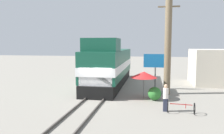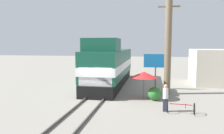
{
  "view_description": "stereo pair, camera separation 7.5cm",
  "coord_description": "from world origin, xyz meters",
  "px_view_note": "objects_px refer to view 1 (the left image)",
  "views": [
    {
      "loc": [
        4.18,
        -16.51,
        4.28
      ],
      "look_at": [
        1.2,
        0.4,
        2.49
      ],
      "focal_mm": 35.0,
      "sensor_mm": 36.0,
      "label": 1
    },
    {
      "loc": [
        4.26,
        -16.5,
        4.28
      ],
      "look_at": [
        1.2,
        0.4,
        2.49
      ],
      "focal_mm": 35.0,
      "sensor_mm": 36.0,
      "label": 2
    }
  ],
  "objects_px": {
    "locomotive": "(109,66)",
    "billboard_sign": "(155,63)",
    "bicycle": "(181,108)",
    "utility_pole": "(168,45)",
    "person_bystander": "(166,97)",
    "vendor_umbrella": "(144,75)"
  },
  "relations": [
    {
      "from": "locomotive",
      "to": "billboard_sign",
      "type": "distance_m",
      "value": 4.84
    },
    {
      "from": "locomotive",
      "to": "person_bystander",
      "type": "xyz_separation_m",
      "value": [
        5.19,
        -8.09,
        -1.05
      ]
    },
    {
      "from": "bicycle",
      "to": "utility_pole",
      "type": "bearing_deg",
      "value": 10.86
    },
    {
      "from": "utility_pole",
      "to": "person_bystander",
      "type": "bearing_deg",
      "value": -94.87
    },
    {
      "from": "locomotive",
      "to": "utility_pole",
      "type": "xyz_separation_m",
      "value": [
        5.63,
        -2.96,
        2.23
      ]
    },
    {
      "from": "locomotive",
      "to": "vendor_umbrella",
      "type": "distance_m",
      "value": 6.27
    },
    {
      "from": "locomotive",
      "to": "billboard_sign",
      "type": "xyz_separation_m",
      "value": [
        4.66,
        -1.2,
        0.52
      ]
    },
    {
      "from": "locomotive",
      "to": "utility_pole",
      "type": "relative_size",
      "value": 1.56
    },
    {
      "from": "vendor_umbrella",
      "to": "bicycle",
      "type": "height_order",
      "value": "vendor_umbrella"
    },
    {
      "from": "bicycle",
      "to": "person_bystander",
      "type": "bearing_deg",
      "value": 79.51
    },
    {
      "from": "locomotive",
      "to": "vendor_umbrella",
      "type": "xyz_separation_m",
      "value": [
        3.71,
        -5.06,
        -0.08
      ]
    },
    {
      "from": "utility_pole",
      "to": "billboard_sign",
      "type": "distance_m",
      "value": 2.64
    },
    {
      "from": "person_bystander",
      "to": "billboard_sign",
      "type": "bearing_deg",
      "value": 94.4
    },
    {
      "from": "utility_pole",
      "to": "person_bystander",
      "type": "distance_m",
      "value": 6.1
    },
    {
      "from": "billboard_sign",
      "to": "bicycle",
      "type": "distance_m",
      "value": 7.62
    },
    {
      "from": "utility_pole",
      "to": "bicycle",
      "type": "bearing_deg",
      "value": -84.9
    },
    {
      "from": "locomotive",
      "to": "bicycle",
      "type": "distance_m",
      "value": 10.48
    },
    {
      "from": "utility_pole",
      "to": "billboard_sign",
      "type": "bearing_deg",
      "value": 118.75
    },
    {
      "from": "locomotive",
      "to": "bicycle",
      "type": "relative_size",
      "value": 7.77
    },
    {
      "from": "vendor_umbrella",
      "to": "utility_pole",
      "type": "bearing_deg",
      "value": 47.5
    },
    {
      "from": "utility_pole",
      "to": "vendor_umbrella",
      "type": "bearing_deg",
      "value": -132.5
    },
    {
      "from": "locomotive",
      "to": "vendor_umbrella",
      "type": "relative_size",
      "value": 6.1
    }
  ]
}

